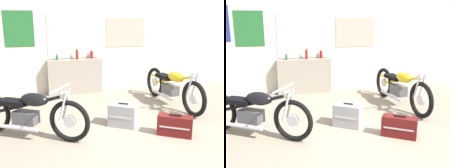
# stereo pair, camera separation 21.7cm
# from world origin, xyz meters

# --- Properties ---
(ground_plane) EXTENTS (24.00, 24.00, 0.00)m
(ground_plane) POSITION_xyz_m (0.00, 0.00, 0.00)
(ground_plane) COLOR gray
(wall_back) EXTENTS (10.00, 0.07, 2.80)m
(wall_back) POSITION_xyz_m (-0.02, 3.41, 1.41)
(wall_back) COLOR beige
(wall_back) RESTS_ON ground_plane
(sill_counter) EXTENTS (1.40, 0.28, 0.91)m
(sill_counter) POSITION_xyz_m (-0.72, 3.24, 0.45)
(sill_counter) COLOR gray
(sill_counter) RESTS_ON ground_plane
(bottle_leftmost) EXTENTS (0.06, 0.06, 0.16)m
(bottle_leftmost) POSITION_xyz_m (-1.17, 3.24, 0.98)
(bottle_leftmost) COLOR #23662D
(bottle_leftmost) RESTS_ON sill_counter
(bottle_left_center) EXTENTS (0.07, 0.07, 0.31)m
(bottle_left_center) POSITION_xyz_m (-0.65, 3.23, 1.04)
(bottle_left_center) COLOR maroon
(bottle_left_center) RESTS_ON sill_counter
(bottle_center) EXTENTS (0.08, 0.08, 0.24)m
(bottle_center) POSITION_xyz_m (-0.26, 3.28, 1.01)
(bottle_center) COLOR maroon
(bottle_center) RESTS_ON sill_counter
(motorcycle_black) EXTENTS (1.85, 1.20, 0.89)m
(motorcycle_black) POSITION_xyz_m (-1.84, 0.78, 0.43)
(motorcycle_black) COLOR black
(motorcycle_black) RESTS_ON ground_plane
(motorcycle_yellow) EXTENTS (0.64, 2.27, 0.93)m
(motorcycle_yellow) POSITION_xyz_m (1.24, 1.64, 0.44)
(motorcycle_yellow) COLOR black
(motorcycle_yellow) RESTS_ON ground_plane
(hard_case_darkred) EXTENTS (0.59, 0.50, 0.37)m
(hard_case_darkred) POSITION_xyz_m (0.51, 0.16, 0.17)
(hard_case_darkred) COLOR maroon
(hard_case_darkred) RESTS_ON ground_plane
(hard_case_silver) EXTENTS (0.59, 0.54, 0.44)m
(hard_case_silver) POSITION_xyz_m (-0.20, 0.80, 0.21)
(hard_case_silver) COLOR #9E9EA3
(hard_case_silver) RESTS_ON ground_plane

